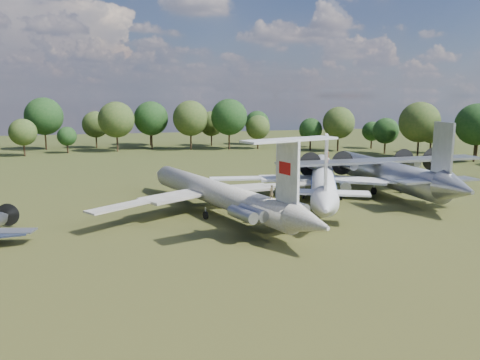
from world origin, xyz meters
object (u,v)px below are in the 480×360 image
object	(u,v)px
person_on_il62	(271,192)
an12_transport	(385,177)
tu104_jet	(323,183)
il62_airliner	(216,198)

from	to	relation	value
person_on_il62	an12_transport	bearing A→B (deg)	-163.17
tu104_jet	person_on_il62	distance (m)	23.54
il62_airliner	an12_transport	world-z (taller)	an12_transport
il62_airliner	an12_transport	xyz separation A→B (m)	(30.84, 7.12, 0.46)
tu104_jet	person_on_il62	bearing A→B (deg)	-105.48
il62_airliner	tu104_jet	world-z (taller)	tu104_jet
person_on_il62	tu104_jet	bearing A→B (deg)	-148.32
tu104_jet	person_on_il62	xyz separation A→B (m)	(-14.79, -18.08, 2.95)
an12_transport	person_on_il62	world-z (taller)	person_on_il62
il62_airliner	an12_transport	distance (m)	31.65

